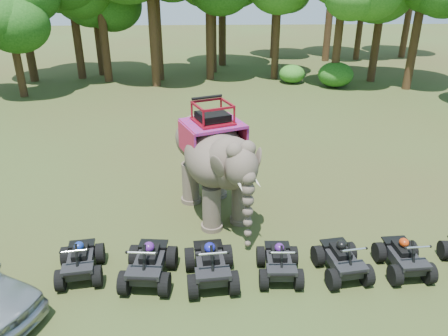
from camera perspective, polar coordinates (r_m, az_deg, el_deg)
The scene contains 24 objects.
ground at distance 14.02m, azimuth 0.19°, elevation -9.15°, with size 110.00×110.00×0.00m, color #47381E.
elephant at distance 14.56m, azimuth -1.28°, elevation 1.17°, with size 2.09×4.74×3.98m, color brown, non-canonical shape.
atv_0 at distance 12.84m, azimuth -18.34°, elevation -10.94°, with size 1.18×1.62×1.20m, color black, non-canonical shape.
atv_1 at distance 12.19m, azimuth -9.85°, elevation -11.63°, with size 1.32×1.80×1.34m, color black, non-canonical shape.
atv_2 at distance 11.98m, azimuth -1.77°, elevation -11.90°, with size 1.33×1.82×1.35m, color black, non-canonical shape.
atv_3 at distance 12.28m, azimuth 7.26°, elevation -11.58°, with size 1.16×1.59×1.17m, color black, non-canonical shape.
atv_4 at distance 12.67m, azimuth 15.23°, elevation -10.98°, with size 1.20×1.64×1.22m, color black, non-canonical shape.
atv_5 at distance 13.34m, azimuth 22.55°, elevation -10.21°, with size 1.18×1.62×1.20m, color black, non-canonical shape.
tree_0 at distance 35.73m, azimuth -1.45°, elevation 18.61°, with size 5.50×5.50×7.86m, color #195114, non-canonical shape.
tree_1 at distance 33.67m, azimuth 6.90°, elevation 18.23°, with size 5.63×5.63×8.05m, color #195114, non-canonical shape.
tree_2 at distance 32.02m, azimuth 14.85°, elevation 17.63°, with size 5.90×5.90×8.43m, color #195114, non-canonical shape.
tree_3 at distance 32.86m, azimuth 24.03°, elevation 17.26°, with size 6.47×6.47×9.24m, color #195114, non-canonical shape.
tree_24 at distance 31.44m, azimuth -25.73°, elevation 14.41°, with size 4.74×4.74×6.78m, color #195114, non-canonical shape.
tree_25 at distance 35.16m, azimuth -19.07°, elevation 18.86°, with size 6.87×6.87×9.81m, color #195114, non-canonical shape.
tree_26 at distance 31.49m, azimuth -9.39°, elevation 19.33°, with size 6.93×6.93×9.90m, color #195114, non-canonical shape.
tree_27 at distance 33.57m, azimuth -15.77°, elevation 19.31°, with size 7.10×7.10×10.15m, color #195114, non-canonical shape.
tree_29 at distance 42.22m, azimuth 6.66°, elevation 19.64°, with size 5.71×5.71×8.15m, color #195114, non-canonical shape.
tree_30 at distance 34.34m, azimuth 19.65°, elevation 18.07°, with size 6.38×6.38×9.12m, color #195114, non-canonical shape.
tree_32 at distance 45.08m, azimuth 23.20°, elevation 19.39°, with size 6.94×6.94×9.91m, color #195114, non-canonical shape.
tree_33 at distance 33.18m, azimuth -1.91°, elevation 19.33°, with size 6.48×6.48×9.25m, color #195114, non-canonical shape.
tree_34 at distance 35.49m, azimuth -24.93°, elevation 18.45°, with size 7.25×7.25×10.35m, color #195114, non-canonical shape.
tree_35 at distance 36.04m, azimuth -16.27°, elevation 17.53°, with size 5.31×5.31×7.59m, color #195114, non-canonical shape.
tree_36 at distance 33.40m, azimuth -8.79°, elevation 19.17°, with size 6.52×6.52×9.32m, color #195114, non-canonical shape.
tree_37 at distance 42.64m, azimuth 17.47°, elevation 18.40°, with size 5.31×5.31×7.59m, color #195114, non-canonical shape.
Camera 1 is at (-0.48, -11.60, 7.85)m, focal length 35.00 mm.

